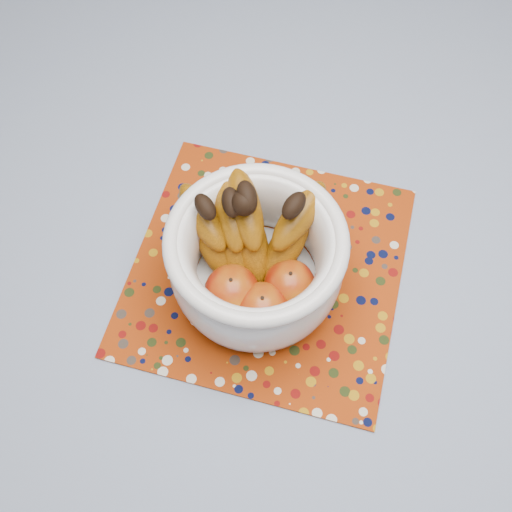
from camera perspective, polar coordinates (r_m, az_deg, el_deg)
The scene contains 4 objects.
table at distance 1.04m, azimuth 5.53°, elevation 0.26°, with size 1.20×1.20×0.75m.
tablecloth at distance 0.97m, azimuth 5.94°, elevation 2.57°, with size 1.32×1.32×0.01m, color slate.
placemat at distance 0.92m, azimuth 1.04°, elevation -1.24°, with size 0.40×0.40×0.00m, color #922E08.
fruit_bowl at distance 0.83m, azimuth -0.30°, elevation 0.44°, with size 0.29×0.25×0.19m.
Camera 1 is at (-0.13, -0.49, 1.58)m, focal length 42.00 mm.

